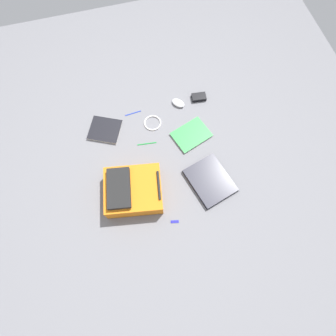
# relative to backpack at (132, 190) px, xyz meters

# --- Properties ---
(ground_plane) EXTENTS (3.41, 3.41, 0.00)m
(ground_plane) POSITION_rel_backpack_xyz_m (-0.16, 0.29, -0.08)
(ground_plane) COLOR slate
(backpack) EXTENTS (0.39, 0.43, 0.18)m
(backpack) POSITION_rel_backpack_xyz_m (0.00, 0.00, 0.00)
(backpack) COLOR orange
(backpack) RESTS_ON ground_plane
(laptop) EXTENTS (0.40, 0.35, 0.03)m
(laptop) POSITION_rel_backpack_xyz_m (0.05, 0.55, -0.06)
(laptop) COLOR #24242C
(laptop) RESTS_ON ground_plane
(book_comic) EXTENTS (0.29, 0.30, 0.02)m
(book_comic) POSITION_rel_backpack_xyz_m (-0.55, -0.10, -0.07)
(book_comic) COLOR silver
(book_comic) RESTS_ON ground_plane
(book_manual) EXTENTS (0.28, 0.32, 0.02)m
(book_manual) POSITION_rel_backpack_xyz_m (-0.34, 0.53, -0.07)
(book_manual) COLOR silver
(book_manual) RESTS_ON ground_plane
(computer_mouse) EXTENTS (0.13, 0.12, 0.03)m
(computer_mouse) POSITION_rel_backpack_xyz_m (-0.64, 0.51, -0.06)
(computer_mouse) COLOR silver
(computer_mouse) RESTS_ON ground_plane
(cable_coil) EXTENTS (0.14, 0.14, 0.01)m
(cable_coil) POSITION_rel_backpack_xyz_m (-0.52, 0.27, -0.07)
(cable_coil) COLOR silver
(cable_coil) RESTS_ON ground_plane
(power_brick) EXTENTS (0.08, 0.12, 0.03)m
(power_brick) POSITION_rel_backpack_xyz_m (-0.65, 0.69, -0.06)
(power_brick) COLOR black
(power_brick) RESTS_ON ground_plane
(pen_black) EXTENTS (0.02, 0.13, 0.01)m
(pen_black) POSITION_rel_backpack_xyz_m (-0.65, 0.14, -0.07)
(pen_black) COLOR #1933B2
(pen_black) RESTS_ON ground_plane
(pen_blue) EXTENTS (0.03, 0.15, 0.01)m
(pen_blue) POSITION_rel_backpack_xyz_m (-0.36, 0.18, -0.07)
(pen_blue) COLOR #198C33
(pen_blue) RESTS_ON ground_plane
(usb_stick) EXTENTS (0.03, 0.06, 0.01)m
(usb_stick) POSITION_rel_backpack_xyz_m (0.27, 0.23, -0.07)
(usb_stick) COLOR #191999
(usb_stick) RESTS_ON ground_plane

